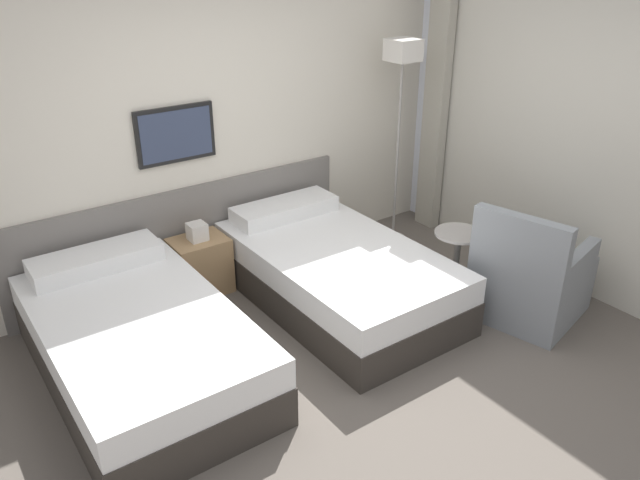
# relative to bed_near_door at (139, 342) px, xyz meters

# --- Properties ---
(ground_plane) EXTENTS (16.00, 16.00, 0.00)m
(ground_plane) POSITION_rel_bed_near_door_xyz_m (1.25, -0.93, -0.25)
(ground_plane) COLOR #5B544C
(wall_headboard) EXTENTS (10.00, 0.10, 2.70)m
(wall_headboard) POSITION_rel_bed_near_door_xyz_m (1.22, 1.05, 1.04)
(wall_headboard) COLOR beige
(wall_headboard) RESTS_ON ground_plane
(wall_window) EXTENTS (0.21, 4.46, 2.70)m
(wall_window) POSITION_rel_bed_near_door_xyz_m (3.41, -1.10, 1.09)
(wall_window) COLOR white
(wall_window) RESTS_ON ground_plane
(bed_near_door) EXTENTS (1.15, 2.00, 0.61)m
(bed_near_door) POSITION_rel_bed_near_door_xyz_m (0.00, 0.00, 0.00)
(bed_near_door) COLOR #332D28
(bed_near_door) RESTS_ON ground_plane
(bed_near_window) EXTENTS (1.15, 2.00, 0.61)m
(bed_near_window) POSITION_rel_bed_near_door_xyz_m (1.63, 0.00, 0.00)
(bed_near_window) COLOR #332D28
(bed_near_window) RESTS_ON ground_plane
(nightstand) EXTENTS (0.44, 0.35, 0.61)m
(nightstand) POSITION_rel_bed_near_door_xyz_m (0.81, 0.77, -0.00)
(nightstand) COLOR #9E7A51
(nightstand) RESTS_ON ground_plane
(floor_lamp) EXTENTS (0.25, 0.25, 1.89)m
(floor_lamp) POSITION_rel_bed_near_door_xyz_m (2.78, 0.61, 1.34)
(floor_lamp) COLOR #9E9993
(floor_lamp) RESTS_ON ground_plane
(side_table) EXTENTS (0.38, 0.38, 0.60)m
(side_table) POSITION_rel_bed_near_door_xyz_m (2.41, -0.54, 0.16)
(side_table) COLOR gray
(side_table) RESTS_ON ground_plane
(armchair) EXTENTS (0.92, 0.87, 0.93)m
(armchair) POSITION_rel_bed_near_door_xyz_m (2.71, -1.02, 0.05)
(armchair) COLOR gray
(armchair) RESTS_ON ground_plane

